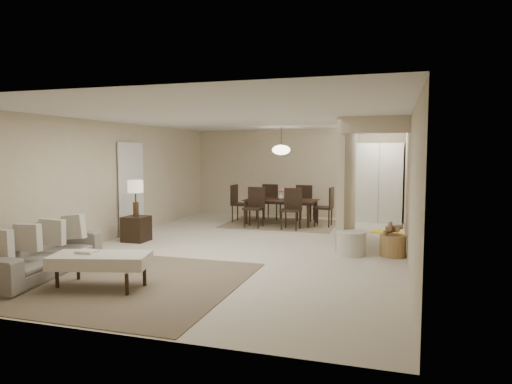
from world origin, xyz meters
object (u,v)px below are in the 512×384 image
(ottoman_bench, at_px, (101,261))
(pantry_cabinet, at_px, (379,183))
(round_pouf, at_px, (351,243))
(sofa, at_px, (36,252))
(dining_table, at_px, (281,212))
(side_table, at_px, (136,229))
(wicker_basket, at_px, (393,246))

(ottoman_bench, bearing_deg, pantry_cabinet, 49.75)
(pantry_cabinet, height_order, round_pouf, pantry_cabinet)
(sofa, height_order, ottoman_bench, sofa)
(round_pouf, xyz_separation_m, dining_table, (-2.08, 3.07, 0.11))
(sofa, relative_size, side_table, 4.56)
(sofa, bearing_deg, round_pouf, -67.04)
(sofa, height_order, round_pouf, sofa)
(sofa, distance_m, round_pouf, 5.26)
(ottoman_bench, xyz_separation_m, side_table, (-1.32, 3.03, -0.11))
(ottoman_bench, bearing_deg, sofa, 152.55)
(ottoman_bench, xyz_separation_m, dining_table, (1.03, 6.13, -0.06))
(side_table, xyz_separation_m, wicker_basket, (5.15, 0.13, -0.07))
(round_pouf, bearing_deg, dining_table, 124.06)
(sofa, distance_m, wicker_basket, 5.94)
(dining_table, bearing_deg, wicker_basket, -43.56)
(pantry_cabinet, bearing_deg, ottoman_bench, -115.14)
(sofa, height_order, dining_table, sofa)
(ottoman_bench, height_order, round_pouf, ottoman_bench)
(pantry_cabinet, bearing_deg, round_pouf, -94.38)
(round_pouf, distance_m, wicker_basket, 0.73)
(side_table, height_order, wicker_basket, side_table)
(sofa, bearing_deg, wicker_basket, -69.90)
(sofa, xyz_separation_m, ottoman_bench, (1.37, -0.30, 0.03))
(sofa, distance_m, side_table, 2.73)
(pantry_cabinet, relative_size, ottoman_bench, 1.48)
(pantry_cabinet, xyz_separation_m, dining_table, (-2.40, -1.18, -0.73))
(pantry_cabinet, distance_m, dining_table, 2.77)
(pantry_cabinet, xyz_separation_m, ottoman_bench, (-3.43, -7.31, -0.67))
(side_table, bearing_deg, ottoman_bench, -66.45)
(pantry_cabinet, xyz_separation_m, wicker_basket, (0.40, -4.15, -0.86))
(wicker_basket, bearing_deg, side_table, -178.61)
(wicker_basket, bearing_deg, pantry_cabinet, 95.51)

